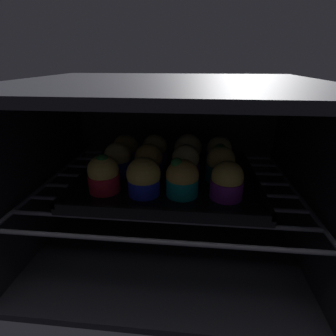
{
  "coord_description": "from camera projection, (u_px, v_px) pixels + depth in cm",
  "views": [
    {
      "loc": [
        5.01,
        -27.6,
        39.19
      ],
      "look_at": [
        0.0,
        22.78,
        17.3
      ],
      "focal_mm": 27.09,
      "sensor_mm": 36.0,
      "label": 1
    }
  ],
  "objects": [
    {
      "name": "muffin_row1_col3",
      "position": [
        220.0,
        164.0,
        0.53
      ],
      "size": [
        6.12,
        6.12,
        7.88
      ],
      "color": "#0C8C84",
      "rests_on": "baking_tray"
    },
    {
      "name": "muffin_row0_col2",
      "position": [
        182.0,
        179.0,
        0.47
      ],
      "size": [
        6.19,
        6.19,
        7.61
      ],
      "color": "#0C8C84",
      "rests_on": "baking_tray"
    },
    {
      "name": "muffin_row2_col0",
      "position": [
        126.0,
        150.0,
        0.62
      ],
      "size": [
        6.14,
        6.14,
        7.27
      ],
      "color": "#7A238C",
      "rests_on": "baking_tray"
    },
    {
      "name": "muffin_row0_col0",
      "position": [
        104.0,
        174.0,
        0.49
      ],
      "size": [
        6.12,
        6.12,
        7.73
      ],
      "color": "red",
      "rests_on": "baking_tray"
    },
    {
      "name": "muffin_row2_col1",
      "position": [
        155.0,
        151.0,
        0.62
      ],
      "size": [
        6.12,
        6.12,
        7.32
      ],
      "color": "#7A238C",
      "rests_on": "baking_tray"
    },
    {
      "name": "muffin_row2_col3",
      "position": [
        219.0,
        152.0,
        0.61
      ],
      "size": [
        6.12,
        6.12,
        7.23
      ],
      "color": "#1928B7",
      "rests_on": "baking_tray"
    },
    {
      "name": "muffin_row0_col1",
      "position": [
        144.0,
        178.0,
        0.48
      ],
      "size": [
        6.46,
        6.46,
        7.38
      ],
      "color": "#1928B7",
      "rests_on": "baking_tray"
    },
    {
      "name": "oven_rack",
      "position": [
        168.0,
        185.0,
        0.56
      ],
      "size": [
        54.8,
        42.0,
        0.8
      ],
      "color": "#51515B",
      "rests_on": "oven_cavity"
    },
    {
      "name": "baking_tray",
      "position": [
        168.0,
        179.0,
        0.56
      ],
      "size": [
        37.95,
        30.3,
        2.2
      ],
      "color": "black",
      "rests_on": "oven_rack"
    },
    {
      "name": "muffin_row1_col1",
      "position": [
        149.0,
        162.0,
        0.55
      ],
      "size": [
        6.12,
        6.12,
        7.5
      ],
      "color": "#1928B7",
      "rests_on": "baking_tray"
    },
    {
      "name": "muffin_row2_col2",
      "position": [
        188.0,
        151.0,
        0.62
      ],
      "size": [
        6.69,
        6.69,
        7.53
      ],
      "color": "#7A238C",
      "rests_on": "baking_tray"
    },
    {
      "name": "muffin_row0_col3",
      "position": [
        227.0,
        181.0,
        0.47
      ],
      "size": [
        6.12,
        6.12,
        7.17
      ],
      "color": "#7A238C",
      "rests_on": "baking_tray"
    },
    {
      "name": "muffin_row1_col2",
      "position": [
        186.0,
        163.0,
        0.54
      ],
      "size": [
        6.12,
        6.12,
        7.42
      ],
      "color": "#7A238C",
      "rests_on": "baking_tray"
    },
    {
      "name": "oven_cavity",
      "position": [
        169.0,
        163.0,
        0.58
      ],
      "size": [
        59.0,
        47.0,
        37.0
      ],
      "color": "black",
      "rests_on": "ground"
    },
    {
      "name": "muffin_row1_col0",
      "position": [
        118.0,
        160.0,
        0.56
      ],
      "size": [
        6.12,
        6.12,
        7.34
      ],
      "color": "#1928B7",
      "rests_on": "baking_tray"
    }
  ]
}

